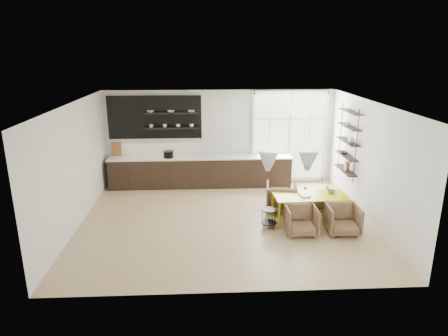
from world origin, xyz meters
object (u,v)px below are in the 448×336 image
at_px(armchair_front_right, 343,219).
at_px(armchair_back_left, 281,197).
at_px(dining_table, 310,197).
at_px(wire_stool, 269,216).
at_px(armchair_front_left, 301,220).
at_px(armchair_back_right, 318,200).

bearing_deg(armchair_front_right, armchair_back_left, 131.47).
height_order(dining_table, wire_stool, dining_table).
relative_size(dining_table, armchair_front_left, 2.54).
relative_size(armchair_back_left, armchair_back_right, 1.22).
height_order(armchair_back_left, wire_stool, armchair_back_left).
bearing_deg(dining_table, armchair_back_left, 129.08).
height_order(dining_table, armchair_back_left, armchair_back_left).
bearing_deg(wire_stool, armchair_front_left, -26.31).
bearing_deg(armchair_front_left, armchair_back_right, 61.16).
xyz_separation_m(armchair_front_right, wire_stool, (-1.64, 0.36, -0.03)).
distance_m(dining_table, armchair_front_right, 0.98).
distance_m(dining_table, armchair_front_left, 0.88).
relative_size(armchair_front_left, wire_stool, 1.52).
distance_m(dining_table, armchair_back_right, 0.77).
distance_m(armchair_front_left, wire_stool, 0.77).
xyz_separation_m(dining_table, armchair_front_left, (-0.39, -0.74, -0.28)).
bearing_deg(armchair_front_right, dining_table, 129.33).
xyz_separation_m(dining_table, wire_stool, (-1.07, -0.40, -0.30)).
relative_size(armchair_back_left, wire_stool, 1.69).
distance_m(armchair_front_left, armchair_front_right, 0.96).
bearing_deg(wire_stool, armchair_back_left, 65.26).
relative_size(armchair_front_right, wire_stool, 1.56).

